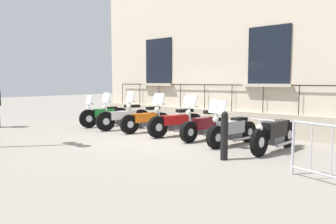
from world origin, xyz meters
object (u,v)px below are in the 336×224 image
object	(u,v)px
motorcycle_white	(124,117)
motorcycle_red	(176,122)
motorcycle_black	(274,134)
motorcycle_maroon	(204,126)
motorcycle_green	(104,115)
bollard	(224,136)
motorcycle_orange	(145,120)
motorcycle_silver	(232,130)

from	to	relation	value
motorcycle_white	motorcycle_red	world-z (taller)	motorcycle_red
motorcycle_red	motorcycle_black	bearing A→B (deg)	85.96
motorcycle_red	motorcycle_maroon	xyz separation A→B (m)	(0.00, 1.10, -0.02)
motorcycle_green	bollard	world-z (taller)	motorcycle_green
motorcycle_red	bollard	xyz separation A→B (m)	(1.79, 2.80, 0.12)
motorcycle_orange	bollard	bearing A→B (deg)	67.77
bollard	motorcycle_red	bearing A→B (deg)	-122.54
motorcycle_red	motorcycle_silver	world-z (taller)	motorcycle_red
motorcycle_red	bollard	distance (m)	3.33
motorcycle_red	motorcycle_silver	distance (m)	2.16
motorcycle_orange	motorcycle_red	bearing A→B (deg)	95.85
motorcycle_green	motorcycle_maroon	bearing A→B (deg)	91.73
motorcycle_green	motorcycle_silver	xyz separation A→B (m)	(0.05, 5.63, -0.03)
motorcycle_green	motorcycle_silver	bearing A→B (deg)	89.49
motorcycle_green	motorcycle_red	world-z (taller)	motorcycle_red
motorcycle_orange	motorcycle_red	world-z (taller)	motorcycle_orange
motorcycle_black	motorcycle_white	bearing A→B (deg)	-90.60
motorcycle_orange	bollard	world-z (taller)	motorcycle_orange
motorcycle_orange	motorcycle_maroon	distance (m)	2.36
bollard	motorcycle_green	bearing A→B (deg)	-104.69
motorcycle_maroon	bollard	world-z (taller)	motorcycle_maroon
motorcycle_maroon	motorcycle_black	size ratio (longest dim) A/B	0.92
motorcycle_maroon	motorcycle_silver	distance (m)	1.07
bollard	motorcycle_maroon	bearing A→B (deg)	-136.34
motorcycle_orange	motorcycle_white	bearing A→B (deg)	-87.37
motorcycle_orange	motorcycle_silver	xyz separation A→B (m)	(0.06, 3.41, -0.01)
motorcycle_orange	motorcycle_red	xyz separation A→B (m)	(-0.13, 1.26, 0.01)
motorcycle_silver	bollard	size ratio (longest dim) A/B	1.84
motorcycle_white	motorcycle_red	distance (m)	2.34
motorcycle_silver	motorcycle_black	bearing A→B (deg)	87.82
motorcycle_white	motorcycle_orange	distance (m)	1.07
motorcycle_white	motorcycle_orange	xyz separation A→B (m)	(-0.05, 1.07, -0.03)
motorcycle_white	motorcycle_maroon	size ratio (longest dim) A/B	1.05
motorcycle_green	motorcycle_black	xyz separation A→B (m)	(0.10, 6.84, 0.01)
motorcycle_maroon	motorcycle_silver	xyz separation A→B (m)	(0.19, 1.05, -0.00)
motorcycle_orange	motorcycle_red	size ratio (longest dim) A/B	0.90
motorcycle_red	motorcycle_silver	xyz separation A→B (m)	(0.19, 2.15, -0.03)
motorcycle_white	bollard	size ratio (longest dim) A/B	1.93
motorcycle_black	motorcycle_silver	bearing A→B (deg)	-92.18
motorcycle_silver	motorcycle_black	world-z (taller)	motorcycle_silver
motorcycle_green	motorcycle_silver	size ratio (longest dim) A/B	0.99
motorcycle_white	motorcycle_red	xyz separation A→B (m)	(-0.18, 2.33, -0.01)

